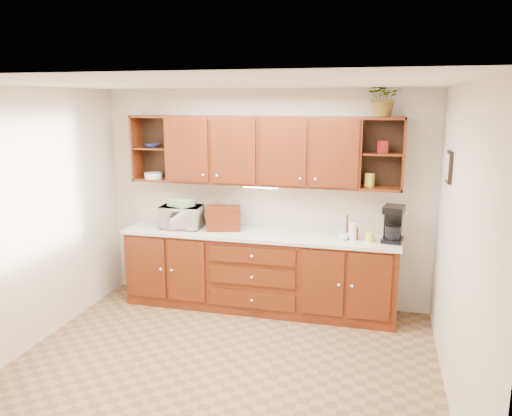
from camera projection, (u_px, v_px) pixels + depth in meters
The scene contains 26 objects.
floor at pixel (222, 368), 4.69m from camera, with size 4.00×4.00×0.00m, color olive.
ceiling at pixel (217, 83), 4.15m from camera, with size 4.00×4.00×0.00m, color white.
back_wall at pixel (265, 198), 6.08m from camera, with size 4.00×4.00×0.00m, color beige.
left_wall at pixel (26, 221), 4.90m from camera, with size 3.50×3.50×0.00m, color beige.
right_wall at pixel (460, 250), 3.94m from camera, with size 3.50×3.50×0.00m, color beige.
base_cabinets at pixel (259, 272), 5.97m from camera, with size 3.20×0.60×0.90m, color #3C1406.
countertop at pixel (259, 234), 5.86m from camera, with size 3.24×0.64×0.04m, color silver.
upper_cabinets at pixel (262, 151), 5.80m from camera, with size 3.20×0.33×0.80m.
undercabinet_light at pixel (261, 187), 5.84m from camera, with size 0.40×0.05×0.03m, color white.
framed_picture at pixel (449, 167), 4.68m from camera, with size 0.03×0.24×0.30m, color black.
wicker_basket at pixel (184, 223), 6.09m from camera, with size 0.25×0.25×0.13m, color #A87246.
microwave at pixel (181, 217), 6.06m from camera, with size 0.49×0.33×0.27m, color beige.
towel_stack at pixel (181, 203), 6.02m from camera, with size 0.27×0.20×0.08m, color #C1BD5B.
wine_bottle at pixel (229, 217), 6.04m from camera, with size 0.07×0.07×0.28m, color black.
woven_tray at pixel (217, 225), 6.18m from camera, with size 0.32×0.32×0.02m, color #A87246.
bread_box at pixel (224, 218), 5.98m from camera, with size 0.40×0.25×0.28m, color #3C1406.
mug_tree at pixel (347, 235), 5.61m from camera, with size 0.24×0.24×0.27m.
canister_red at pixel (354, 233), 5.58m from camera, with size 0.10×0.10×0.13m, color maroon.
canister_white at pixel (353, 232), 5.53m from camera, with size 0.08×0.08×0.20m, color white.
canister_yellow at pixel (370, 237), 5.48m from camera, with size 0.09×0.09×0.11m, color gold.
coffee_maker at pixel (393, 224), 5.48m from camera, with size 0.26×0.31×0.40m.
bowl_stack at pixel (152, 146), 6.10m from camera, with size 0.17×0.17×0.04m, color navy.
plate_stack at pixel (153, 175), 6.17m from camera, with size 0.22×0.22×0.07m, color white.
pantry_box_yellow at pixel (370, 180), 5.55m from camera, with size 0.08×0.07×0.15m, color gold.
pantry_box_red at pixel (383, 147), 5.42m from camera, with size 0.09×0.08×0.13m, color maroon.
potted_plant at pixel (385, 96), 5.30m from camera, with size 0.38×0.33×0.43m, color #999999.
Camera 1 is at (1.36, -4.06, 2.46)m, focal length 35.00 mm.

